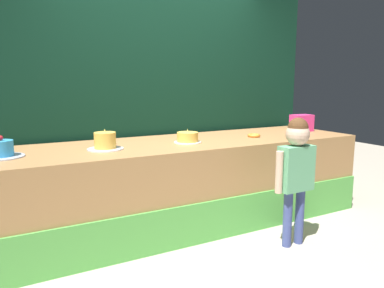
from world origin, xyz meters
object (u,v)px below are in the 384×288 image
pink_box (302,123)px  cake_center (105,142)px  child_figure (296,164)px  cake_right (188,138)px  cake_left (1,150)px  donut (254,135)px

pink_box → cake_center: 2.39m
child_figure → cake_right: bearing=126.5°
cake_right → child_figure: bearing=-53.5°
child_figure → cake_left: child_figure is taller
child_figure → cake_left: (-2.20, 0.88, 0.17)m
cake_center → cake_right: 0.80m
pink_box → cake_right: pink_box is taller
pink_box → cake_left: pink_box is taller
donut → cake_center: size_ratio=0.43×
child_figure → cake_center: bearing=149.1°
pink_box → donut: pink_box is taller
pink_box → donut: 0.81m
donut → cake_center: (-1.59, 0.02, 0.05)m
pink_box → donut: bearing=-171.8°
child_figure → cake_left: size_ratio=3.42×
cake_center → cake_right: bearing=-1.1°
donut → cake_center: 1.59m
cake_center → cake_right: cake_center is taller
donut → cake_left: bearing=178.6°
child_figure → cake_center: 1.65m
cake_right → cake_center: bearing=178.9°
child_figure → cake_right: (-0.61, 0.83, 0.16)m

